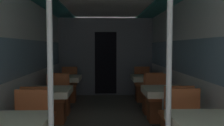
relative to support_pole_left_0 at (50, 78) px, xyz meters
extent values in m
cube|color=silver|center=(-0.85, 1.91, 0.00)|extent=(0.05, 8.42, 2.28)
cube|color=#7A9EB7|center=(-0.83, 1.91, 0.12)|extent=(0.03, 7.74, 0.61)
cube|color=silver|center=(1.97, 1.91, 0.00)|extent=(0.05, 8.42, 2.28)
cube|color=#7A9EB7|center=(1.96, 1.91, 0.12)|extent=(0.03, 7.74, 0.61)
cube|color=slate|center=(0.56, 5.04, 0.00)|extent=(2.76, 0.08, 2.28)
cube|color=black|center=(0.56, 5.00, -0.18)|extent=(0.64, 0.01, 1.82)
cube|color=#93704C|center=(-0.41, 0.00, -0.41)|extent=(0.68, 0.68, 0.02)
cube|color=beige|center=(-0.41, 0.00, -0.45)|extent=(0.72, 0.72, 0.11)
cube|color=#C66033|center=(-0.41, 0.78, -0.45)|extent=(0.41, 0.04, 0.43)
cylinder|color=silver|center=(0.00, 0.00, 0.00)|extent=(0.05, 0.05, 2.28)
cylinder|color=#B7B7BC|center=(-0.41, 1.76, -0.77)|extent=(0.10, 0.10, 0.71)
cube|color=#93704C|center=(-0.41, 1.76, -0.41)|extent=(0.68, 0.68, 0.02)
cube|color=beige|center=(-0.41, 1.76, -0.45)|extent=(0.72, 0.72, 0.11)
cube|color=#C66033|center=(-0.41, 1.17, -0.69)|extent=(0.41, 0.41, 0.05)
cube|color=#C66033|center=(-0.41, 0.98, -0.45)|extent=(0.41, 0.04, 0.43)
cube|color=brown|center=(-0.41, 2.35, -0.93)|extent=(0.35, 0.35, 0.42)
cube|color=#C66033|center=(-0.41, 2.35, -0.69)|extent=(0.41, 0.41, 0.05)
cube|color=#C66033|center=(-0.41, 2.54, -0.45)|extent=(0.41, 0.04, 0.43)
cylinder|color=#4C4C51|center=(-0.41, 3.52, -1.13)|extent=(0.36, 0.36, 0.01)
cylinder|color=#B7B7BC|center=(-0.41, 3.52, -0.77)|extent=(0.10, 0.10, 0.71)
cube|color=#93704C|center=(-0.41, 3.52, -0.41)|extent=(0.68, 0.68, 0.02)
cube|color=beige|center=(-0.41, 3.52, -0.45)|extent=(0.72, 0.72, 0.11)
cube|color=brown|center=(-0.41, 2.93, -0.93)|extent=(0.35, 0.35, 0.42)
cube|color=#C66033|center=(-0.41, 2.93, -0.69)|extent=(0.41, 0.41, 0.05)
cube|color=#C66033|center=(-0.41, 2.74, -0.45)|extent=(0.41, 0.04, 0.43)
cube|color=brown|center=(-0.41, 4.12, -0.93)|extent=(0.35, 0.35, 0.42)
cube|color=#C66033|center=(-0.41, 4.12, -0.69)|extent=(0.41, 0.41, 0.05)
cube|color=#C66033|center=(-0.41, 4.30, -0.45)|extent=(0.41, 0.04, 0.43)
cube|color=#93704C|center=(1.53, 0.00, -0.41)|extent=(0.68, 0.68, 0.02)
cube|color=beige|center=(1.53, 0.00, -0.45)|extent=(0.72, 0.72, 0.11)
cube|color=#C66033|center=(1.53, 0.78, -0.45)|extent=(0.41, 0.04, 0.43)
cylinder|color=silver|center=(1.12, 0.00, 0.00)|extent=(0.05, 0.05, 2.28)
cylinder|color=#B7B7BC|center=(1.53, 1.76, -0.77)|extent=(0.10, 0.10, 0.71)
cube|color=#93704C|center=(1.53, 1.76, -0.41)|extent=(0.68, 0.68, 0.02)
cube|color=beige|center=(1.53, 1.76, -0.45)|extent=(0.72, 0.72, 0.11)
cube|color=#C66033|center=(1.53, 1.17, -0.69)|extent=(0.41, 0.41, 0.05)
cube|color=#C66033|center=(1.53, 0.98, -0.45)|extent=(0.41, 0.04, 0.43)
cube|color=brown|center=(1.53, 2.35, -0.93)|extent=(0.35, 0.35, 0.42)
cube|color=#C66033|center=(1.53, 2.35, -0.69)|extent=(0.41, 0.41, 0.05)
cube|color=#C66033|center=(1.53, 2.54, -0.45)|extent=(0.41, 0.04, 0.43)
cylinder|color=#4C4C51|center=(1.53, 3.52, -1.13)|extent=(0.36, 0.36, 0.01)
cylinder|color=#B7B7BC|center=(1.53, 3.52, -0.77)|extent=(0.10, 0.10, 0.71)
cube|color=#93704C|center=(1.53, 3.52, -0.41)|extent=(0.68, 0.68, 0.02)
cube|color=beige|center=(1.53, 3.52, -0.45)|extent=(0.72, 0.72, 0.11)
cube|color=brown|center=(1.53, 2.93, -0.93)|extent=(0.35, 0.35, 0.42)
cube|color=#C66033|center=(1.53, 2.93, -0.69)|extent=(0.41, 0.41, 0.05)
cube|color=#C66033|center=(1.53, 2.74, -0.45)|extent=(0.41, 0.04, 0.43)
cube|color=brown|center=(1.53, 4.12, -0.93)|extent=(0.35, 0.35, 0.42)
cube|color=#C66033|center=(1.53, 4.12, -0.69)|extent=(0.41, 0.41, 0.05)
cube|color=#C66033|center=(1.53, 4.30, -0.45)|extent=(0.41, 0.04, 0.43)
camera|label=1|loc=(0.50, -2.35, 0.30)|focal=40.00mm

